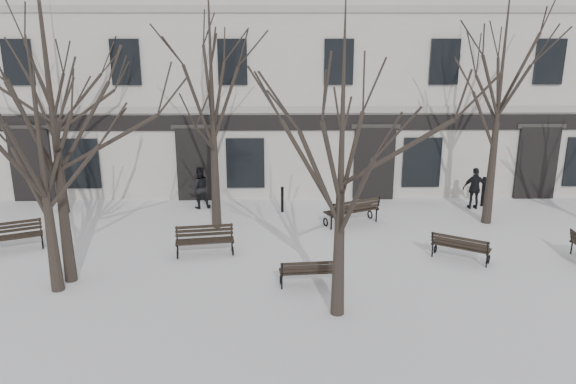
{
  "coord_description": "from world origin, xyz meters",
  "views": [
    {
      "loc": [
        -0.27,
        -13.64,
        6.69
      ],
      "look_at": [
        0.0,
        3.0,
        1.76
      ],
      "focal_mm": 35.0,
      "sensor_mm": 36.0,
      "label": 1
    }
  ],
  "objects_px": {
    "bench_2": "(461,246)",
    "bench_4": "(353,210)",
    "bench_1": "(310,271)",
    "bench_3": "(205,239)",
    "bench_0": "(12,236)",
    "tree_1": "(39,138)",
    "tree_0": "(50,97)",
    "tree_2": "(342,127)"
  },
  "relations": [
    {
      "from": "bench_2",
      "to": "bench_4",
      "type": "bearing_deg",
      "value": -18.24
    },
    {
      "from": "bench_1",
      "to": "bench_3",
      "type": "height_order",
      "value": "bench_3"
    },
    {
      "from": "bench_1",
      "to": "bench_3",
      "type": "bearing_deg",
      "value": -41.42
    },
    {
      "from": "bench_1",
      "to": "bench_4",
      "type": "xyz_separation_m",
      "value": [
        1.75,
        4.83,
        0.1
      ]
    },
    {
      "from": "bench_4",
      "to": "bench_2",
      "type": "bearing_deg",
      "value": 106.14
    },
    {
      "from": "bench_1",
      "to": "bench_0",
      "type": "bearing_deg",
      "value": -21.5
    },
    {
      "from": "tree_1",
      "to": "bench_2",
      "type": "distance_m",
      "value": 11.89
    },
    {
      "from": "bench_1",
      "to": "bench_3",
      "type": "distance_m",
      "value": 3.81
    },
    {
      "from": "bench_0",
      "to": "bench_2",
      "type": "height_order",
      "value": "bench_0"
    },
    {
      "from": "bench_3",
      "to": "tree_0",
      "type": "bearing_deg",
      "value": -160.71
    },
    {
      "from": "tree_0",
      "to": "tree_1",
      "type": "height_order",
      "value": "tree_0"
    },
    {
      "from": "bench_4",
      "to": "tree_0",
      "type": "bearing_deg",
      "value": 3.01
    },
    {
      "from": "bench_2",
      "to": "tree_0",
      "type": "bearing_deg",
      "value": 36.78
    },
    {
      "from": "tree_2",
      "to": "bench_4",
      "type": "distance_m",
      "value": 7.59
    },
    {
      "from": "bench_2",
      "to": "bench_3",
      "type": "xyz_separation_m",
      "value": [
        -7.61,
        0.63,
        0.02
      ]
    },
    {
      "from": "tree_1",
      "to": "bench_1",
      "type": "distance_m",
      "value": 7.58
    },
    {
      "from": "tree_1",
      "to": "bench_0",
      "type": "distance_m",
      "value": 5.15
    },
    {
      "from": "tree_0",
      "to": "bench_3",
      "type": "bearing_deg",
      "value": 27.62
    },
    {
      "from": "tree_2",
      "to": "bench_4",
      "type": "relative_size",
      "value": 3.59
    },
    {
      "from": "tree_2",
      "to": "bench_3",
      "type": "relative_size",
      "value": 4.02
    },
    {
      "from": "bench_0",
      "to": "bench_2",
      "type": "distance_m",
      "value": 13.66
    },
    {
      "from": "tree_0",
      "to": "bench_3",
      "type": "height_order",
      "value": "tree_0"
    },
    {
      "from": "bench_3",
      "to": "bench_1",
      "type": "bearing_deg",
      "value": -44.64
    },
    {
      "from": "bench_0",
      "to": "bench_4",
      "type": "height_order",
      "value": "bench_4"
    },
    {
      "from": "bench_3",
      "to": "bench_4",
      "type": "xyz_separation_m",
      "value": [
        4.82,
        2.57,
        0.06
      ]
    },
    {
      "from": "tree_0",
      "to": "tree_2",
      "type": "height_order",
      "value": "tree_0"
    },
    {
      "from": "bench_4",
      "to": "bench_0",
      "type": "bearing_deg",
      "value": -13.6
    },
    {
      "from": "bench_0",
      "to": "bench_2",
      "type": "relative_size",
      "value": 1.07
    },
    {
      "from": "tree_1",
      "to": "bench_0",
      "type": "xyz_separation_m",
      "value": [
        -2.42,
        2.79,
        -3.58
      ]
    },
    {
      "from": "bench_4",
      "to": "bench_1",
      "type": "bearing_deg",
      "value": 45.17
    },
    {
      "from": "bench_1",
      "to": "tree_1",
      "type": "bearing_deg",
      "value": -4.07
    },
    {
      "from": "tree_0",
      "to": "bench_2",
      "type": "height_order",
      "value": "tree_0"
    },
    {
      "from": "tree_2",
      "to": "bench_1",
      "type": "xyz_separation_m",
      "value": [
        -0.59,
        1.5,
        -4.12
      ]
    },
    {
      "from": "tree_0",
      "to": "bench_2",
      "type": "bearing_deg",
      "value": 6.03
    },
    {
      "from": "tree_1",
      "to": "bench_3",
      "type": "height_order",
      "value": "tree_1"
    },
    {
      "from": "tree_1",
      "to": "bench_3",
      "type": "xyz_separation_m",
      "value": [
        3.58,
        2.38,
        -3.59
      ]
    },
    {
      "from": "bench_1",
      "to": "bench_2",
      "type": "height_order",
      "value": "bench_2"
    },
    {
      "from": "bench_3",
      "to": "bench_4",
      "type": "height_order",
      "value": "bench_4"
    },
    {
      "from": "bench_3",
      "to": "bench_4",
      "type": "relative_size",
      "value": 0.89
    },
    {
      "from": "bench_2",
      "to": "bench_4",
      "type": "relative_size",
      "value": 0.84
    },
    {
      "from": "bench_0",
      "to": "bench_3",
      "type": "height_order",
      "value": "bench_0"
    },
    {
      "from": "tree_2",
      "to": "bench_4",
      "type": "height_order",
      "value": "tree_2"
    }
  ]
}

